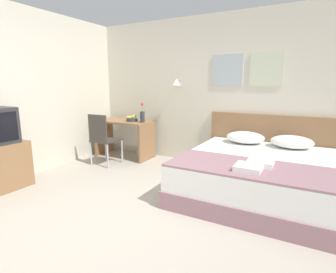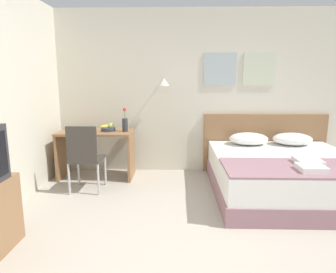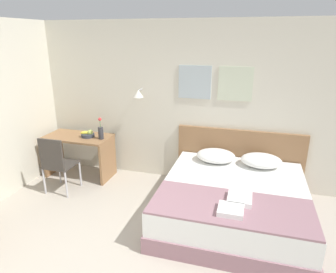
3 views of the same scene
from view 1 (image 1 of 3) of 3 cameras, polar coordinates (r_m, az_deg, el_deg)
name	(u,v)px [view 1 (image 1 of 3)]	position (r m, az deg, el deg)	size (l,w,h in m)	color
ground_plane	(112,231)	(2.90, -12.01, -19.43)	(24.00, 24.00, 0.00)	#B2A899
wall_back	(209,92)	(4.87, 8.85, 9.64)	(5.42, 0.31, 2.65)	beige
bed	(257,176)	(3.74, 18.90, -8.09)	(1.90, 1.99, 0.53)	gray
headboard	(270,144)	(4.65, 21.28, -1.55)	(2.02, 0.06, 0.98)	#8E6642
pillow_left	(245,137)	(4.38, 16.47, -0.19)	(0.60, 0.47, 0.19)	white
pillow_right	(292,142)	(4.29, 25.33, -1.06)	(0.60, 0.47, 0.19)	white
throw_blanket	(250,168)	(3.11, 17.38, -6.49)	(1.84, 0.80, 0.02)	gray
folded_towel_near_foot	(261,162)	(3.21, 19.52, -5.26)	(0.28, 0.31, 0.06)	white
folded_towel_mid_bed	(248,168)	(2.96, 17.10, -6.50)	(0.28, 0.27, 0.06)	white
desk	(124,132)	(5.37, -9.51, 1.04)	(1.14, 0.60, 0.75)	#8E6642
desk_chair	(102,136)	(4.85, -14.20, 0.09)	(0.44, 0.44, 0.94)	#3D3833
fruit_bowl	(132,119)	(5.21, -7.81, 3.82)	(0.24, 0.22, 0.13)	#333842
flower_vase	(142,116)	(5.02, -5.60, 4.54)	(0.09, 0.09, 0.37)	#333338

